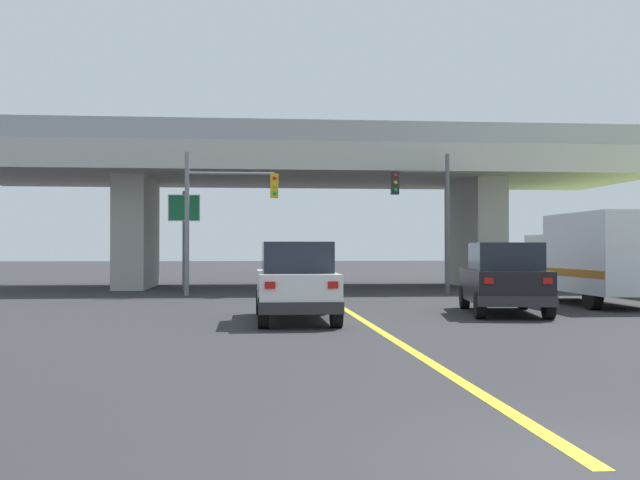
# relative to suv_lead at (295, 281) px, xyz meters

# --- Properties ---
(ground) EXTENTS (160.00, 160.00, 0.00)m
(ground) POSITION_rel_suv_lead_xyz_m (1.75, 17.91, -1.02)
(ground) COLOR #2B2B2D
(overpass_bridge) EXTENTS (31.93, 10.21, 7.33)m
(overpass_bridge) POSITION_rel_suv_lead_xyz_m (1.75, 17.91, 4.24)
(overpass_bridge) COLOR #B7B5AD
(overpass_bridge) RESTS_ON ground
(lane_divider_stripe) EXTENTS (0.20, 28.37, 0.01)m
(lane_divider_stripe) POSITION_rel_suv_lead_xyz_m (1.75, 0.57, -1.01)
(lane_divider_stripe) COLOR yellow
(lane_divider_stripe) RESTS_ON ground
(suv_lead) EXTENTS (1.97, 4.83, 2.02)m
(suv_lead) POSITION_rel_suv_lead_xyz_m (0.00, 0.00, 0.00)
(suv_lead) COLOR silver
(suv_lead) RESTS_ON ground
(suv_crossing) EXTENTS (2.72, 4.95, 2.02)m
(suv_crossing) POSITION_rel_suv_lead_xyz_m (6.03, 1.68, -0.00)
(suv_crossing) COLOR black
(suv_crossing) RESTS_ON ground
(box_truck) EXTENTS (2.33, 6.76, 3.00)m
(box_truck) POSITION_rel_suv_lead_xyz_m (10.20, 4.79, 0.57)
(box_truck) COLOR silver
(box_truck) RESTS_ON ground
(traffic_signal_nearside) EXTENTS (2.48, 0.36, 5.82)m
(traffic_signal_nearside) POSITION_rel_suv_lead_xyz_m (6.34, 12.06, 2.61)
(traffic_signal_nearside) COLOR #56595E
(traffic_signal_nearside) RESTS_ON ground
(traffic_signal_farside) EXTENTS (3.70, 0.36, 5.68)m
(traffic_signal_farside) POSITION_rel_suv_lead_xyz_m (-2.38, 11.23, 2.56)
(traffic_signal_farside) COLOR slate
(traffic_signal_farside) RESTS_ON ground
(highway_sign) EXTENTS (1.39, 0.17, 4.39)m
(highway_sign) POSITION_rel_suv_lead_xyz_m (-4.02, 14.72, 2.16)
(highway_sign) COLOR #56595E
(highway_sign) RESTS_ON ground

